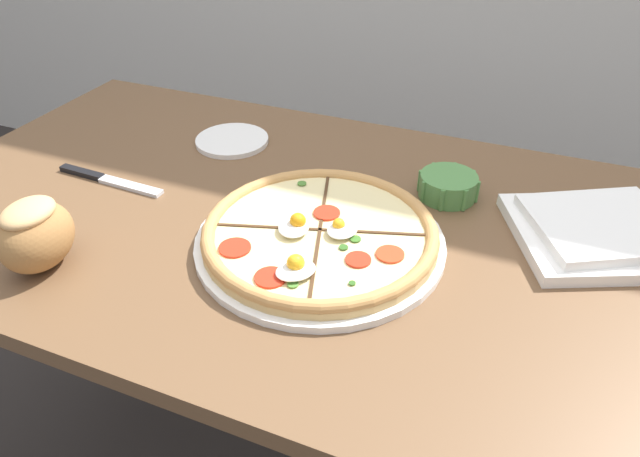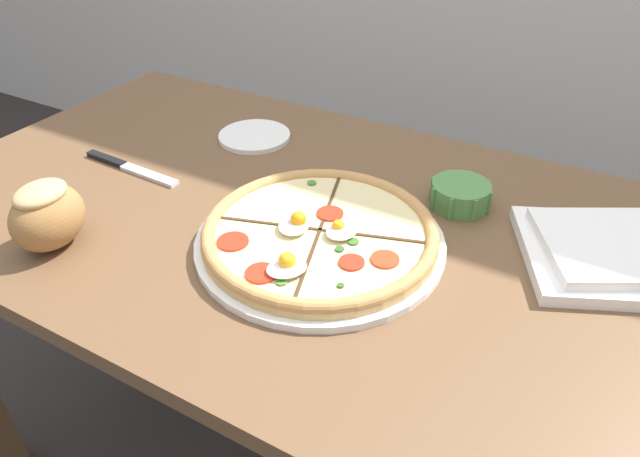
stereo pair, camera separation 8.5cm
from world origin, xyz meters
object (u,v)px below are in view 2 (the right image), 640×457
(ramekin_bowl, at_px, (460,194))
(napkin_folded, at_px, (615,253))
(dining_table, at_px, (345,277))
(pizza, at_px, (320,235))
(side_saucer, at_px, (254,136))
(bread_piece_mid, at_px, (47,214))
(knife_main, at_px, (130,168))

(ramekin_bowl, bearing_deg, napkin_folded, -8.79)
(ramekin_bowl, relative_size, napkin_folded, 0.33)
(dining_table, relative_size, napkin_folded, 4.74)
(ramekin_bowl, bearing_deg, pizza, -125.20)
(dining_table, xyz_separation_m, pizza, (-0.01, -0.06, 0.12))
(ramekin_bowl, xyz_separation_m, side_saucer, (-0.44, 0.04, -0.02))
(dining_table, height_order, side_saucer, side_saucer)
(ramekin_bowl, distance_m, side_saucer, 0.45)
(ramekin_bowl, distance_m, bread_piece_mid, 0.65)
(pizza, distance_m, napkin_folded, 0.43)
(dining_table, bearing_deg, napkin_folded, 16.65)
(dining_table, xyz_separation_m, knife_main, (-0.44, -0.03, 0.11))
(dining_table, bearing_deg, pizza, -103.36)
(pizza, xyz_separation_m, knife_main, (-0.42, 0.03, -0.01))
(pizza, distance_m, ramekin_bowl, 0.26)
(pizza, bearing_deg, side_saucer, 139.47)
(pizza, relative_size, bread_piece_mid, 3.16)
(dining_table, height_order, pizza, pizza)
(knife_main, relative_size, side_saucer, 1.53)
(napkin_folded, distance_m, knife_main, 0.83)
(dining_table, relative_size, ramekin_bowl, 14.53)
(ramekin_bowl, height_order, bread_piece_mid, bread_piece_mid)
(napkin_folded, bearing_deg, dining_table, -163.35)
(bread_piece_mid, xyz_separation_m, knife_main, (-0.07, 0.23, -0.05))
(bread_piece_mid, bearing_deg, dining_table, 34.99)
(dining_table, height_order, knife_main, knife_main)
(dining_table, bearing_deg, bread_piece_mid, -145.01)
(dining_table, distance_m, knife_main, 0.45)
(pizza, height_order, ramekin_bowl, pizza)
(pizza, height_order, side_saucer, pizza)
(bread_piece_mid, height_order, side_saucer, bread_piece_mid)
(knife_main, bearing_deg, pizza, -1.91)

